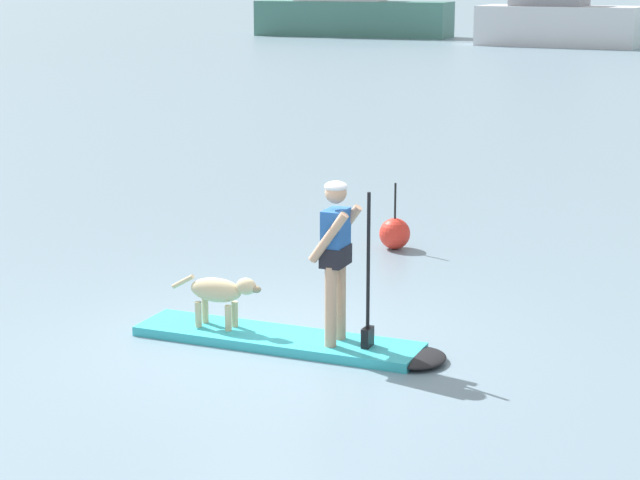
# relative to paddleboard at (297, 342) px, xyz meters

# --- Properties ---
(ground_plane) EXTENTS (400.00, 400.00, 0.00)m
(ground_plane) POSITION_rel_paddleboard_xyz_m (-0.23, -0.02, -0.05)
(ground_plane) COLOR slate
(paddleboard) EXTENTS (3.39, 0.93, 0.10)m
(paddleboard) POSITION_rel_paddleboard_xyz_m (0.00, 0.00, 0.00)
(paddleboard) COLOR #33B2BF
(paddleboard) RESTS_ON ground_plane
(person_paddler) EXTENTS (0.62, 0.50, 1.67)m
(person_paddler) POSITION_rel_paddleboard_xyz_m (0.44, 0.03, 1.02)
(person_paddler) COLOR tan
(person_paddler) RESTS_ON paddleboard
(dog) EXTENTS (1.06, 0.26, 0.57)m
(dog) POSITION_rel_paddleboard_xyz_m (-0.88, -0.06, 0.44)
(dog) COLOR #CCB78C
(dog) RESTS_ON paddleboard
(moored_boat_starboard) EXTENTS (11.61, 4.15, 9.85)m
(moored_boat_starboard) POSITION_rel_paddleboard_xyz_m (-23.16, 50.91, 1.44)
(moored_boat_starboard) COLOR #3F7266
(moored_boat_starboard) RESTS_ON ground_plane
(moored_boat_center) EXTENTS (8.08, 3.66, 10.86)m
(moored_boat_center) POSITION_rel_paddleboard_xyz_m (-10.15, 48.03, 1.36)
(moored_boat_center) COLOR silver
(moored_boat_center) RESTS_ON ground_plane
(marker_buoy) EXTENTS (0.44, 0.44, 0.94)m
(marker_buoy) POSITION_rel_paddleboard_xyz_m (-0.74, 4.34, 0.17)
(marker_buoy) COLOR red
(marker_buoy) RESTS_ON ground_plane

